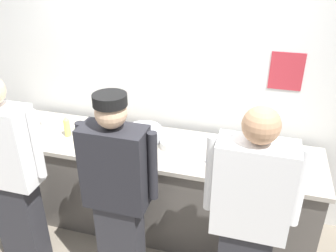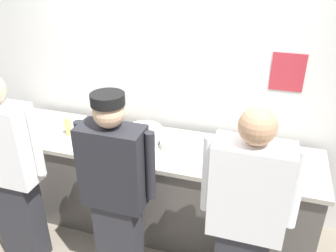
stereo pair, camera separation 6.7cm
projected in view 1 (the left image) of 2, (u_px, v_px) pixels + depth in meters
The scene contains 17 objects.
ground_plane at pixel (140, 250), 3.28m from camera, with size 9.00×9.00×0.00m, color slate.
wall_back at pixel (166, 76), 3.40m from camera, with size 4.77×0.11×2.83m.
prep_counter at pixel (152, 186), 3.41m from camera, with size 3.04×0.75×0.92m.
chef_near_left at pixel (10, 173), 2.80m from camera, with size 0.63×0.24×1.74m.
chef_center at pixel (117, 192), 2.61m from camera, with size 0.61×0.24×1.69m.
chef_far_right at pixel (248, 219), 2.33m from camera, with size 0.63×0.24×1.73m.
plate_stack_front at pixel (173, 144), 3.14m from camera, with size 0.24×0.24×0.07m.
plate_stack_rear at pixel (280, 152), 3.00m from camera, with size 0.22×0.22×0.08m.
mixing_bowl_steel at pixel (144, 134), 3.27m from camera, with size 0.34×0.34×0.11m, color #B7BABF.
sheet_tray at pixel (234, 157), 2.99m from camera, with size 0.42×0.31×0.02m, color #B7BABF.
squeeze_bottle_primary at pixel (113, 119), 3.45m from camera, with size 0.06×0.06×0.20m.
squeeze_bottle_secondary at pixel (67, 127), 3.31m from camera, with size 0.06×0.06×0.20m.
squeeze_bottle_spare at pixel (300, 160), 2.80m from camera, with size 0.06×0.06×0.20m.
ramekin_red_sauce at pixel (46, 122), 3.56m from camera, with size 0.10×0.10×0.05m.
ramekin_orange_sauce at pixel (302, 161), 2.91m from camera, with size 0.09×0.09×0.05m.
ramekin_green_sauce at pixel (180, 135), 3.31m from camera, with size 0.09×0.09×0.05m.
deli_cup at pixel (78, 130), 3.36m from camera, with size 0.09×0.09×0.09m, color white.
Camera 1 is at (0.91, -2.22, 2.54)m, focal length 37.50 mm.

